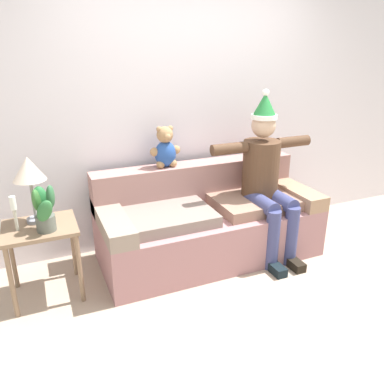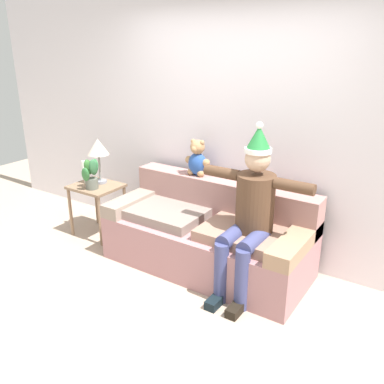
{
  "view_description": "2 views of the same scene",
  "coord_description": "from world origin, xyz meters",
  "px_view_note": "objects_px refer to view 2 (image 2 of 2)",
  "views": [
    {
      "loc": [
        -1.42,
        -1.91,
        1.87
      ],
      "look_at": [
        -0.23,
        0.87,
        0.72
      ],
      "focal_mm": 35.73,
      "sensor_mm": 36.0,
      "label": 1
    },
    {
      "loc": [
        1.91,
        -2.15,
        2.17
      ],
      "look_at": [
        -0.1,
        0.88,
        0.82
      ],
      "focal_mm": 38.58,
      "sensor_mm": 36.0,
      "label": 2
    }
  ],
  "objects_px": {
    "teddy_bear": "(197,159)",
    "candle_tall": "(84,169)",
    "side_table": "(97,193)",
    "potted_plant": "(91,174)",
    "person_seated": "(250,210)",
    "table_lamp": "(98,149)",
    "couch": "(209,235)"
  },
  "relations": [
    {
      "from": "teddy_bear",
      "to": "candle_tall",
      "type": "distance_m",
      "value": 1.37
    },
    {
      "from": "side_table",
      "to": "candle_tall",
      "type": "relative_size",
      "value": 2.25
    },
    {
      "from": "teddy_bear",
      "to": "candle_tall",
      "type": "height_order",
      "value": "teddy_bear"
    },
    {
      "from": "teddy_bear",
      "to": "potted_plant",
      "type": "distance_m",
      "value": 1.21
    },
    {
      "from": "person_seated",
      "to": "side_table",
      "type": "height_order",
      "value": "person_seated"
    },
    {
      "from": "potted_plant",
      "to": "person_seated",
      "type": "bearing_deg",
      "value": 1.01
    },
    {
      "from": "candle_tall",
      "to": "table_lamp",
      "type": "bearing_deg",
      "value": 39.94
    },
    {
      "from": "side_table",
      "to": "table_lamp",
      "type": "distance_m",
      "value": 0.51
    },
    {
      "from": "candle_tall",
      "to": "potted_plant",
      "type": "bearing_deg",
      "value": -23.05
    },
    {
      "from": "person_seated",
      "to": "side_table",
      "type": "bearing_deg",
      "value": 177.91
    },
    {
      "from": "teddy_bear",
      "to": "table_lamp",
      "type": "height_order",
      "value": "teddy_bear"
    },
    {
      "from": "person_seated",
      "to": "side_table",
      "type": "distance_m",
      "value": 1.99
    },
    {
      "from": "couch",
      "to": "potted_plant",
      "type": "bearing_deg",
      "value": -172.07
    },
    {
      "from": "person_seated",
      "to": "potted_plant",
      "type": "relative_size",
      "value": 4.28
    },
    {
      "from": "couch",
      "to": "table_lamp",
      "type": "xyz_separation_m",
      "value": [
        -1.47,
        0.0,
        0.68
      ]
    },
    {
      "from": "person_seated",
      "to": "potted_plant",
      "type": "distance_m",
      "value": 1.92
    },
    {
      "from": "candle_tall",
      "to": "teddy_bear",
      "type": "bearing_deg",
      "value": 16.09
    },
    {
      "from": "couch",
      "to": "potted_plant",
      "type": "distance_m",
      "value": 1.49
    },
    {
      "from": "potted_plant",
      "to": "couch",
      "type": "bearing_deg",
      "value": 7.93
    },
    {
      "from": "table_lamp",
      "to": "potted_plant",
      "type": "relative_size",
      "value": 1.45
    },
    {
      "from": "couch",
      "to": "person_seated",
      "type": "height_order",
      "value": "person_seated"
    },
    {
      "from": "person_seated",
      "to": "candle_tall",
      "type": "height_order",
      "value": "person_seated"
    },
    {
      "from": "teddy_bear",
      "to": "table_lamp",
      "type": "relative_size",
      "value": 0.74
    },
    {
      "from": "couch",
      "to": "side_table",
      "type": "xyz_separation_m",
      "value": [
        -1.46,
        -0.09,
        0.17
      ]
    },
    {
      "from": "couch",
      "to": "person_seated",
      "type": "distance_m",
      "value": 0.7
    },
    {
      "from": "side_table",
      "to": "table_lamp",
      "type": "height_order",
      "value": "table_lamp"
    },
    {
      "from": "person_seated",
      "to": "teddy_bear",
      "type": "relative_size",
      "value": 4.02
    },
    {
      "from": "potted_plant",
      "to": "candle_tall",
      "type": "distance_m",
      "value": 0.22
    },
    {
      "from": "person_seated",
      "to": "table_lamp",
      "type": "xyz_separation_m",
      "value": [
        -1.98,
        0.17,
        0.23
      ]
    },
    {
      "from": "table_lamp",
      "to": "person_seated",
      "type": "bearing_deg",
      "value": -4.76
    },
    {
      "from": "side_table",
      "to": "teddy_bear",
      "type": "bearing_deg",
      "value": 17.17
    },
    {
      "from": "couch",
      "to": "table_lamp",
      "type": "height_order",
      "value": "table_lamp"
    }
  ]
}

